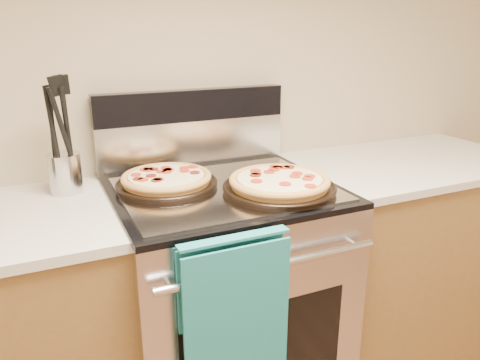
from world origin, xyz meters
name	(u,v)px	position (x,y,z in m)	size (l,w,h in m)	color
wall_back	(187,54)	(0.00, 2.00, 1.35)	(4.00, 4.00, 0.00)	#C0B08B
range_body	(224,304)	(0.00, 1.65, 0.45)	(0.76, 0.68, 0.90)	#B7B7BC
oven_window	(265,358)	(0.00, 1.31, 0.45)	(0.56, 0.01, 0.40)	black
cooktop	(223,190)	(0.00, 1.65, 0.91)	(0.76, 0.68, 0.02)	black
backsplash_lower	(193,143)	(0.00, 1.96, 1.01)	(0.76, 0.06, 0.18)	silver
backsplash_upper	(192,105)	(0.00, 1.96, 1.16)	(0.76, 0.06, 0.12)	black
oven_handle	(273,266)	(0.00, 1.27, 0.80)	(0.03, 0.03, 0.70)	silver
dish_towel	(235,306)	(-0.12, 1.27, 0.70)	(0.32, 0.05, 0.42)	teal
foil_sheet	(226,189)	(0.00, 1.62, 0.92)	(0.70, 0.55, 0.01)	gray
cabinet_right	(399,258)	(0.88, 1.68, 0.44)	(1.00, 0.62, 0.88)	brown
countertop_right	(410,163)	(0.88, 1.68, 0.90)	(1.02, 0.64, 0.03)	beige
pepperoni_pizza_back	(167,180)	(-0.18, 1.72, 0.95)	(0.34, 0.34, 0.05)	#BF7B3A
pepperoni_pizza_front	(279,184)	(0.15, 1.52, 0.95)	(0.38, 0.38, 0.05)	#BF7B3A
utensil_crock	(65,173)	(-0.50, 1.85, 0.98)	(0.11, 0.11, 0.14)	silver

